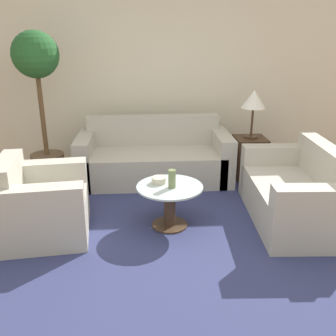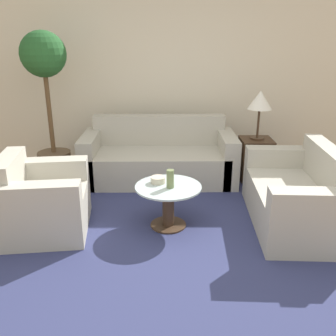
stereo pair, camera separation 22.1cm
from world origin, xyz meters
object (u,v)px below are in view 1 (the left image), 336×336
Objects in this scene: sofa_main at (154,159)px; table_lamp at (254,101)px; coffee_table at (170,200)px; potted_plant at (39,88)px; vase at (172,179)px; armchair at (40,207)px; loveseat at (299,195)px; bowl at (159,180)px.

sofa_main is 3.15× the size of table_lamp.
coffee_table is at bearing -131.87° from table_lamp.
table_lamp is 0.33× the size of potted_plant.
vase is (0.02, -0.04, 0.25)m from coffee_table.
table_lamp is 3.44× the size of vase.
armchair is 0.65× the size of loveseat.
loveseat is at bearing -93.46° from armchair.
potted_plant reaches higher than sofa_main.
table_lamp is (1.30, -0.03, 0.78)m from sofa_main.
bowl is (-0.10, 0.09, 0.19)m from coffee_table.
table_lamp is (-0.18, 1.28, 0.78)m from loveseat.
table_lamp is at bearing 43.79° from bowl.
bowl is (1.18, 0.15, 0.20)m from armchair.
sofa_main reaches higher than coffee_table.
coffee_table is 1.95m from table_lamp.
potted_plant is at bearing 178.50° from sofa_main.
sofa_main is 1.29m from bowl.
loveseat reaches higher than coffee_table.
loveseat reaches higher than armchair.
armchair is 1.52× the size of table_lamp.
table_lamp reaches higher than loveseat.
bowl is at bearing -89.82° from sofa_main.
vase is 0.19m from bowl.
table_lamp is 2.74m from potted_plant.
armchair reaches higher than vase.
armchair is 1.76m from potted_plant.
sofa_main is 1.44m from vase.
coffee_table is at bearing -84.68° from loveseat.
sofa_main is 13.42× the size of bowl.
vase is 1.24× the size of bowl.
armchair is at bearing -150.65° from table_lamp.
table_lamp reaches higher than coffee_table.
loveseat is 0.78× the size of potted_plant.
bowl is at bearing -88.81° from armchair.
loveseat is at bearing -24.80° from potted_plant.
loveseat reaches higher than vase.
potted_plant is (-1.43, 0.04, 0.96)m from sofa_main.
armchair is 1.29m from coffee_table.
potted_plant reaches higher than loveseat.
armchair is at bearing -129.51° from sofa_main.
armchair is 6.48× the size of bowl.
coffee_table is 0.26m from vase.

